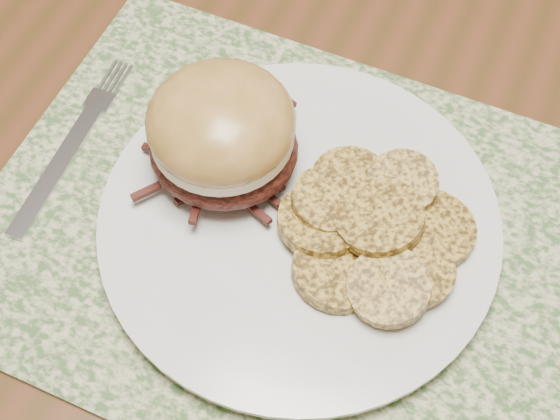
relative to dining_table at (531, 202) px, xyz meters
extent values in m
cube|color=#5A2F1A|center=(0.00, 0.00, 0.06)|extent=(1.50, 0.90, 0.04)
cube|color=#416131|center=(-0.15, -0.15, 0.08)|extent=(0.45, 0.33, 0.00)
cylinder|color=silver|center=(-0.15, -0.15, 0.09)|extent=(0.26, 0.26, 0.02)
ellipsoid|color=black|center=(-0.22, -0.13, 0.12)|extent=(0.12, 0.12, 0.04)
cylinder|color=beige|center=(-0.22, -0.13, 0.14)|extent=(0.12, 0.12, 0.01)
ellipsoid|color=#AB7538|center=(-0.22, -0.13, 0.15)|extent=(0.12, 0.12, 0.05)
cylinder|color=#BB9037|center=(-0.13, -0.11, 0.10)|extent=(0.08, 0.08, 0.01)
cylinder|color=#BB9037|center=(-0.10, -0.10, 0.11)|extent=(0.07, 0.07, 0.02)
cylinder|color=#BB9037|center=(-0.07, -0.12, 0.10)|extent=(0.09, 0.09, 0.02)
cylinder|color=#BB9037|center=(-0.14, -0.15, 0.11)|extent=(0.08, 0.08, 0.02)
cylinder|color=#BB9037|center=(-0.10, -0.13, 0.12)|extent=(0.08, 0.08, 0.02)
cylinder|color=#BB9037|center=(-0.07, -0.16, 0.11)|extent=(0.07, 0.07, 0.02)
cylinder|color=#BB9037|center=(-0.11, -0.17, 0.10)|extent=(0.09, 0.09, 0.02)
cylinder|color=#BB9037|center=(-0.08, -0.18, 0.11)|extent=(0.07, 0.07, 0.02)
cylinder|color=#BB9037|center=(-0.14, -0.13, 0.11)|extent=(0.07, 0.07, 0.02)
cube|color=#B7B6BD|center=(-0.33, -0.17, 0.09)|extent=(0.02, 0.12, 0.00)
cube|color=#B7B6BD|center=(-0.34, -0.10, 0.09)|extent=(0.02, 0.02, 0.00)
camera|label=1|loc=(-0.06, -0.39, 0.56)|focal=50.00mm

